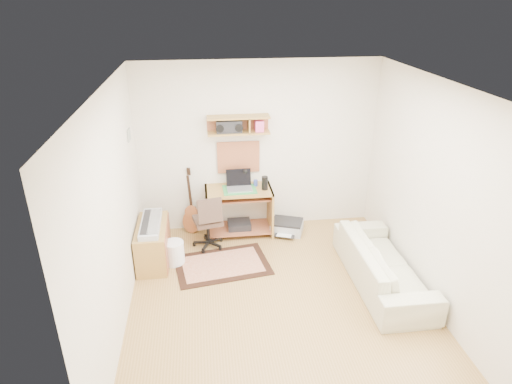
{
  "coord_description": "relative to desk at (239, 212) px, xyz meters",
  "views": [
    {
      "loc": [
        -0.83,
        -4.33,
        3.47
      ],
      "look_at": [
        -0.15,
        1.05,
        1.0
      ],
      "focal_mm": 31.21,
      "sensor_mm": 36.0,
      "label": 1
    }
  ],
  "objects": [
    {
      "name": "floor",
      "position": [
        0.33,
        -1.73,
        -0.38
      ],
      "size": [
        3.6,
        4.0,
        0.01
      ],
      "primitive_type": "cube",
      "color": "#A77E45",
      "rests_on": "ground"
    },
    {
      "name": "left_wall",
      "position": [
        -1.48,
        -1.73,
        0.93
      ],
      "size": [
        0.01,
        4.0,
        2.6
      ],
      "primitive_type": "cube",
      "color": "silver",
      "rests_on": "ground"
    },
    {
      "name": "sofa",
      "position": [
        1.71,
        -1.51,
        -0.0
      ],
      "size": [
        0.55,
        1.9,
        0.74
      ],
      "primitive_type": "imported",
      "rotation": [
        0.0,
        0.0,
        1.57
      ],
      "color": "beige",
      "rests_on": "floor"
    },
    {
      "name": "pencil_cup",
      "position": [
        0.27,
        0.1,
        0.42
      ],
      "size": [
        0.07,
        0.07,
        0.09
      ],
      "primitive_type": "cylinder",
      "color": "#334599",
      "rests_on": "desk"
    },
    {
      "name": "waste_basket",
      "position": [
        -0.97,
        -0.72,
        -0.21
      ],
      "size": [
        0.36,
        0.36,
        0.33
      ],
      "primitive_type": "cylinder",
      "rotation": [
        0.0,
        0.0,
        -0.38
      ],
      "color": "white",
      "rests_on": "floor"
    },
    {
      "name": "rug",
      "position": [
        -0.32,
        -0.86,
        -0.37
      ],
      "size": [
        1.37,
        1.02,
        0.02
      ],
      "primitive_type": "cube",
      "rotation": [
        0.0,
        0.0,
        0.15
      ],
      "color": "#D5B68F",
      "rests_on": "floor"
    },
    {
      "name": "cabinet",
      "position": [
        -1.25,
        -0.62,
        -0.1
      ],
      "size": [
        0.4,
        0.9,
        0.55
      ],
      "primitive_type": "cube",
      "color": "#A87D3B",
      "rests_on": "floor"
    },
    {
      "name": "right_wall",
      "position": [
        2.13,
        -1.73,
        0.93
      ],
      "size": [
        0.01,
        4.0,
        2.6
      ],
      "primitive_type": "cube",
      "color": "silver",
      "rests_on": "ground"
    },
    {
      "name": "wall_shelf",
      "position": [
        0.03,
        0.15,
        1.32
      ],
      "size": [
        0.9,
        0.25,
        0.26
      ],
      "primitive_type": "cube",
      "color": "#A87D3B",
      "rests_on": "back_wall"
    },
    {
      "name": "ceiling",
      "position": [
        0.33,
        -1.73,
        2.23
      ],
      "size": [
        3.6,
        4.0,
        0.01
      ],
      "primitive_type": "cube",
      "color": "white",
      "rests_on": "ground"
    },
    {
      "name": "task_chair",
      "position": [
        -0.48,
        -0.33,
        0.05
      ],
      "size": [
        0.52,
        0.52,
        0.85
      ],
      "primitive_type": null,
      "rotation": [
        0.0,
        0.0,
        0.21
      ],
      "color": "#3D2D24",
      "rests_on": "floor"
    },
    {
      "name": "speaker",
      "position": [
        0.39,
        -0.05,
        0.48
      ],
      "size": [
        0.09,
        0.09,
        0.21
      ],
      "primitive_type": "cylinder",
      "color": "black",
      "rests_on": "desk"
    },
    {
      "name": "music_keyboard",
      "position": [
        -1.25,
        -0.62,
        0.21
      ],
      "size": [
        0.25,
        0.82,
        0.07
      ],
      "primitive_type": "cube",
      "color": "#B2B5BA",
      "rests_on": "cabinet"
    },
    {
      "name": "desk_lamp",
      "position": [
        0.16,
        0.14,
        0.51
      ],
      "size": [
        0.09,
        0.09,
        0.27
      ],
      "primitive_type": null,
      "color": "black",
      "rests_on": "desk"
    },
    {
      "name": "laptop",
      "position": [
        0.01,
        -0.02,
        0.52
      ],
      "size": [
        0.38,
        0.38,
        0.28
      ],
      "primitive_type": null,
      "rotation": [
        0.0,
        0.0,
        0.02
      ],
      "color": "silver",
      "rests_on": "desk"
    },
    {
      "name": "desk",
      "position": [
        0.0,
        0.0,
        0.0
      ],
      "size": [
        1.0,
        0.55,
        0.75
      ],
      "primitive_type": null,
      "color": "#A87D3B",
      "rests_on": "floor"
    },
    {
      "name": "cork_board",
      "position": [
        0.03,
        0.25,
        0.79
      ],
      "size": [
        0.64,
        0.03,
        0.49
      ],
      "primitive_type": "cube",
      "color": "#A78853",
      "rests_on": "back_wall"
    },
    {
      "name": "back_wall",
      "position": [
        0.33,
        0.28,
        0.93
      ],
      "size": [
        3.6,
        0.01,
        2.6
      ],
      "primitive_type": "cube",
      "color": "silver",
      "rests_on": "ground"
    },
    {
      "name": "guitar",
      "position": [
        -0.73,
        0.13,
        0.15
      ],
      "size": [
        0.31,
        0.24,
        1.05
      ],
      "primitive_type": null,
      "rotation": [
        0.0,
        0.0,
        -0.24
      ],
      "color": "#AF6136",
      "rests_on": "floor"
    },
    {
      "name": "wall_photo",
      "position": [
        -1.46,
        -0.23,
        1.34
      ],
      "size": [
        0.02,
        0.2,
        0.15
      ],
      "primitive_type": "cube",
      "color": "#4C8CBF",
      "rests_on": "left_wall"
    },
    {
      "name": "printer",
      "position": [
        0.75,
        -0.05,
        -0.29
      ],
      "size": [
        0.58,
        0.51,
        0.18
      ],
      "primitive_type": "cube",
      "rotation": [
        0.0,
        0.0,
        -0.35
      ],
      "color": "#A5A8AA",
      "rests_on": "floor"
    },
    {
      "name": "boombox",
      "position": [
        -0.11,
        0.15,
        1.3
      ],
      "size": [
        0.37,
        0.17,
        0.19
      ],
      "primitive_type": "cube",
      "color": "black",
      "rests_on": "wall_shelf"
    }
  ]
}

